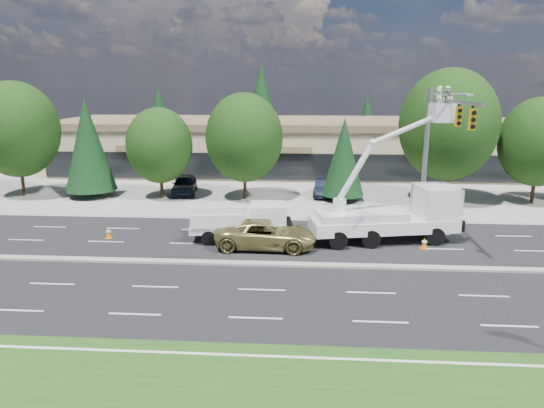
# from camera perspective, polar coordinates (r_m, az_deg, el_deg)

# --- Properties ---
(ground) EXTENTS (140.00, 140.00, 0.00)m
(ground) POSITION_cam_1_polar(r_m,az_deg,el_deg) (25.63, -0.59, -7.18)
(ground) COLOR black
(ground) RESTS_ON ground
(concrete_apron) EXTENTS (140.00, 22.00, 0.01)m
(concrete_apron) POSITION_cam_1_polar(r_m,az_deg,el_deg) (44.84, 1.40, 2.00)
(concrete_apron) COLOR gray
(concrete_apron) RESTS_ON ground
(road_median) EXTENTS (120.00, 0.55, 0.12)m
(road_median) POSITION_cam_1_polar(r_m,az_deg,el_deg) (25.60, -0.59, -7.05)
(road_median) COLOR gray
(road_median) RESTS_ON ground
(strip_mall) EXTENTS (50.40, 15.40, 5.50)m
(strip_mall) POSITION_cam_1_polar(r_m,az_deg,el_deg) (54.23, 1.89, 7.07)
(strip_mall) COLOR tan
(strip_mall) RESTS_ON ground
(tree_front_a) EXTENTS (6.91, 6.91, 9.58)m
(tree_front_a) POSITION_cam_1_polar(r_m,az_deg,el_deg) (45.75, -27.87, 7.75)
(tree_front_a) COLOR #332114
(tree_front_a) RESTS_ON ground
(tree_front_b) EXTENTS (4.16, 4.16, 8.19)m
(tree_front_b) POSITION_cam_1_polar(r_m,az_deg,el_deg) (43.04, -20.83, 6.53)
(tree_front_b) COLOR #332114
(tree_front_b) RESTS_ON ground
(tree_front_c) EXTENTS (5.39, 5.39, 7.48)m
(tree_front_c) POSITION_cam_1_polar(r_m,az_deg,el_deg) (40.91, -13.12, 6.71)
(tree_front_c) COLOR #332114
(tree_front_c) RESTS_ON ground
(tree_front_d) EXTENTS (6.24, 6.24, 8.65)m
(tree_front_d) POSITION_cam_1_polar(r_m,az_deg,el_deg) (39.38, -3.29, 7.79)
(tree_front_d) COLOR #332114
(tree_front_d) RESTS_ON ground
(tree_front_e) EXTENTS (3.40, 3.40, 6.69)m
(tree_front_e) POSITION_cam_1_polar(r_m,az_deg,el_deg) (39.38, 8.43, 5.50)
(tree_front_e) COLOR #332114
(tree_front_e) RESTS_ON ground
(tree_front_f) EXTENTS (7.58, 7.58, 10.52)m
(tree_front_f) POSITION_cam_1_polar(r_m,az_deg,el_deg) (40.53, 20.04, 8.71)
(tree_front_f) COLOR #332114
(tree_front_f) RESTS_ON ground
(tree_front_g) EXTENTS (6.03, 6.03, 8.36)m
(tree_front_g) POSITION_cam_1_polar(r_m,az_deg,el_deg) (43.08, 28.93, 6.39)
(tree_front_g) COLOR #332114
(tree_front_g) RESTS_ON ground
(tree_back_a) EXTENTS (4.52, 4.52, 8.91)m
(tree_back_a) POSITION_cam_1_polar(r_m,az_deg,el_deg) (68.93, -13.08, 9.79)
(tree_back_a) COLOR #332114
(tree_back_a) RESTS_ON ground
(tree_back_b) EXTENTS (6.06, 6.06, 11.95)m
(tree_back_b) POSITION_cam_1_polar(r_m,az_deg,el_deg) (66.17, -1.24, 11.40)
(tree_back_b) COLOR #332114
(tree_back_b) RESTS_ON ground
(tree_back_c) EXTENTS (3.98, 3.98, 7.85)m
(tree_back_c) POSITION_cam_1_polar(r_m,az_deg,el_deg) (66.54, 11.03, 9.27)
(tree_back_c) COLOR #332114
(tree_back_c) RESTS_ON ground
(tree_back_d) EXTENTS (4.77, 4.77, 9.41)m
(tree_back_d) POSITION_cam_1_polar(r_m,az_deg,el_deg) (68.98, 21.14, 9.46)
(tree_back_d) COLOR #332114
(tree_back_d) RESTS_ON ground
(signal_mast) EXTENTS (2.76, 10.16, 9.00)m
(signal_mast) POSITION_cam_1_polar(r_m,az_deg,el_deg) (32.11, 18.73, 7.51)
(signal_mast) COLOR gray
(signal_mast) RESTS_ON ground
(utility_pickup) EXTENTS (5.94, 2.77, 2.20)m
(utility_pickup) POSITION_cam_1_polar(r_m,az_deg,el_deg) (29.51, -3.18, -2.50)
(utility_pickup) COLOR white
(utility_pickup) RESTS_ON ground
(bucket_truck) EXTENTS (9.43, 4.25, 9.14)m
(bucket_truck) POSITION_cam_1_polar(r_m,az_deg,el_deg) (29.95, 14.65, -0.47)
(bucket_truck) COLOR white
(bucket_truck) RESTS_ON ground
(traffic_cone_a) EXTENTS (0.40, 0.40, 0.70)m
(traffic_cone_a) POSITION_cam_1_polar(r_m,az_deg,el_deg) (31.53, -18.68, -3.22)
(traffic_cone_a) COLOR orange
(traffic_cone_a) RESTS_ON ground
(traffic_cone_b) EXTENTS (0.40, 0.40, 0.70)m
(traffic_cone_b) POSITION_cam_1_polar(r_m,az_deg,el_deg) (28.94, -6.20, -4.05)
(traffic_cone_b) COLOR orange
(traffic_cone_b) RESTS_ON ground
(traffic_cone_c) EXTENTS (0.40, 0.40, 0.70)m
(traffic_cone_c) POSITION_cam_1_polar(r_m,az_deg,el_deg) (29.61, -1.61, -3.56)
(traffic_cone_c) COLOR orange
(traffic_cone_c) RESTS_ON ground
(traffic_cone_d) EXTENTS (0.40, 0.40, 0.70)m
(traffic_cone_d) POSITION_cam_1_polar(r_m,az_deg,el_deg) (29.29, 17.49, -4.42)
(traffic_cone_d) COLOR orange
(traffic_cone_d) RESTS_ON ground
(minivan) EXTENTS (5.88, 2.83, 1.62)m
(minivan) POSITION_cam_1_polar(r_m,az_deg,el_deg) (28.02, -0.71, -3.57)
(minivan) COLOR olive
(minivan) RESTS_ON ground
(parked_car_west) EXTENTS (2.64, 5.09, 1.66)m
(parked_car_west) POSITION_cam_1_polar(r_m,az_deg,el_deg) (42.67, -10.27, 2.30)
(parked_car_west) COLOR black
(parked_car_west) RESTS_ON ground
(parked_car_east) EXTENTS (1.98, 4.46, 1.42)m
(parked_car_east) POSITION_cam_1_polar(r_m,az_deg,el_deg) (41.45, 6.15, 1.94)
(parked_car_east) COLOR black
(parked_car_east) RESTS_ON ground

